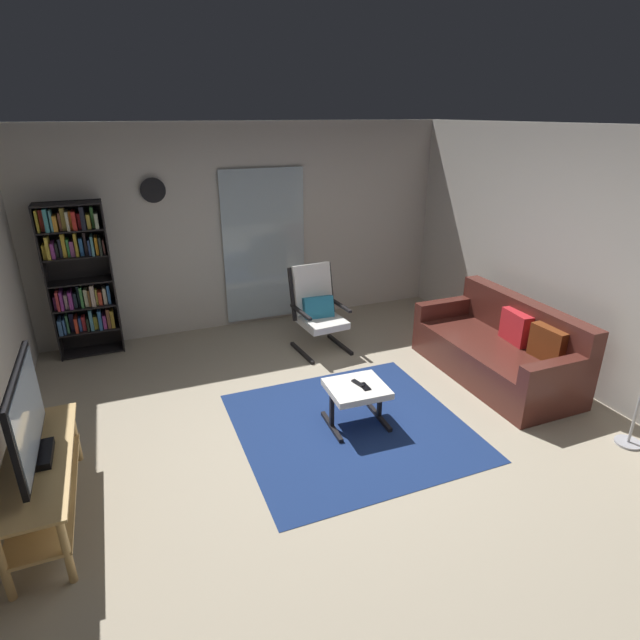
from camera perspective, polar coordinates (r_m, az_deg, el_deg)
The scene contains 14 objects.
ground_plane at distance 4.71m, azimuth 1.88°, elevation -12.64°, with size 7.02×7.02×0.00m, color tan.
wall_back at distance 6.75m, azimuth -8.11°, elevation 10.20°, with size 5.60×0.06×2.60m, color beige.
wall_right at distance 5.72m, azimuth 27.80°, elevation 5.60°, with size 0.06×6.00×2.60m, color beige.
glass_door_panel at distance 6.80m, azimuth -6.25°, elevation 8.20°, with size 1.10×0.01×2.00m, color silver.
area_rug at distance 4.81m, azimuth 3.47°, elevation -11.77°, with size 2.02×1.97×0.01m, color navy.
tv_stand at distance 4.15m, azimuth -28.74°, elevation -15.53°, with size 0.43×1.38×0.51m.
television at distance 3.90m, azimuth -30.04°, elevation -9.55°, with size 0.20×1.02×0.67m.
bookshelf_near_tv at distance 6.45m, azimuth -25.45°, elevation 4.61°, with size 0.70×0.30×1.79m.
leather_sofa at distance 5.83m, azimuth 19.56°, elevation -3.27°, with size 0.87×1.87×0.84m.
lounge_armchair at distance 6.09m, azimuth -0.31°, elevation 1.54°, with size 0.61×0.69×1.02m.
ottoman at distance 4.67m, azimuth 4.13°, elevation -8.13°, with size 0.54×0.50×0.40m.
tv_remote at distance 4.66m, azimuth 4.28°, elevation -7.11°, with size 0.04×0.14×0.02m, color black.
cell_phone at distance 4.62m, azimuth 5.03°, elevation -7.46°, with size 0.07×0.14×0.01m, color black.
wall_clock at distance 6.41m, azimuth -18.27°, elevation 13.68°, with size 0.29×0.03×0.29m.
Camera 1 is at (-1.59, -3.51, 2.70)m, focal length 28.47 mm.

